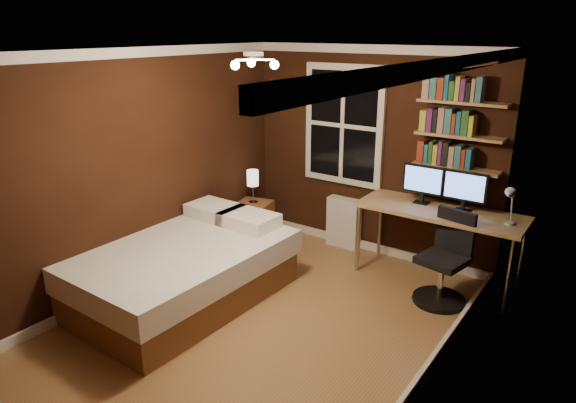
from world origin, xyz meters
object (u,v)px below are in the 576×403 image
Objects in this scene: radiator at (344,223)px; monitor_right at (464,192)px; bedside_lamp at (253,187)px; desk_lamp at (510,205)px; monitor_left at (423,184)px; desk at (440,215)px; nightstand at (254,222)px; office_chair at (444,269)px; bed at (180,269)px.

monitor_right is at bearing -5.57° from radiator.
desk_lamp is at bearing 3.14° from bedside_lamp.
monitor_left is 1.04× the size of desk_lamp.
bedside_lamp is at bearing -173.31° from desk.
office_chair reaches higher than nightstand.
bed is at bearing -137.21° from desk.
desk reaches higher than bed.
office_chair is (-0.48, -0.30, -0.69)m from desk_lamp.
monitor_left is at bearing 180.00° from monitor_right.
radiator is (1.06, 0.51, -0.42)m from bedside_lamp.
desk_lamp is at bearing -9.72° from radiator.
office_chair is (2.58, -0.13, -0.38)m from bedside_lamp.
desk is at bearing -10.24° from radiator.
bed reaches higher than nightstand.
desk is (1.29, -0.23, 0.45)m from radiator.
bedside_lamp is at bearing 0.00° from nightstand.
bed is 2.76m from monitor_left.
bed is 4.87× the size of monitor_right.
bed is at bearing -132.15° from monitor_left.
nightstand is 0.30× the size of desk.
desk is at bearing 6.69° from bedside_lamp.
nightstand is 0.81× the size of radiator.
bedside_lamp is 0.25× the size of desk.
bedside_lamp is at bearing -176.86° from desk_lamp.
bed is at bearing -135.21° from office_chair.
monitor_right is (2.55, 0.36, 0.31)m from bedside_lamp.
bed is at bearing -138.60° from monitor_right.
radiator is at bearing 170.28° from desk_lamp.
bedside_lamp is 0.45× the size of office_chair.
nightstand is at bearing -173.31° from desk.
monitor_right reaches higher than radiator.
radiator is 1.65m from office_chair.
desk is at bearing 44.13° from bed.
monitor_left reaches higher than office_chair.
monitor_left is 0.45m from monitor_right.
desk is at bearing -156.45° from monitor_right.
desk reaches higher than radiator.
nightstand is 0.55× the size of office_chair.
bed is 1.64m from nightstand.
nightstand is at bearing -171.89° from monitor_right.
desk is 3.99× the size of desk_lamp.
desk is 0.38m from monitor_left.
monitor_left is (2.10, 0.36, 0.79)m from nightstand.
office_chair reaches higher than desk.
office_chair reaches higher than bed.
office_chair is at bearing -87.32° from monitor_right.
monitor_left is at bearing -7.96° from radiator.
bed is at bearing -109.32° from radiator.
office_chair is at bearing -2.85° from bedside_lamp.
desk_lamp is at bearing 34.30° from bed.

